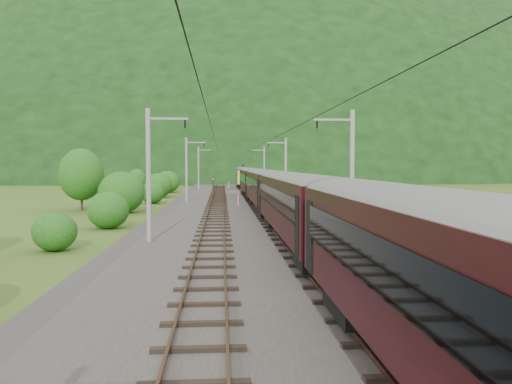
{
  "coord_description": "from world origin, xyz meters",
  "views": [
    {
      "loc": [
        -1.8,
        -30.25,
        4.95
      ],
      "look_at": [
        1.12,
        12.49,
        2.6
      ],
      "focal_mm": 35.0,
      "sensor_mm": 36.0,
      "label": 1
    }
  ],
  "objects": [
    {
      "name": "signal",
      "position": [
        -3.45,
        62.5,
        1.52
      ],
      "size": [
        0.23,
        0.23,
        2.07
      ],
      "color": "black",
      "rests_on": "railbed"
    },
    {
      "name": "vegetation_left",
      "position": [
        -13.64,
        16.23,
        2.45
      ],
      "size": [
        11.14,
        146.75,
        6.7
      ],
      "color": "#185216",
      "rests_on": "ground"
    },
    {
      "name": "vegetation_right",
      "position": [
        11.89,
        8.89,
        1.11
      ],
      "size": [
        5.67,
        88.69,
        2.59
      ],
      "color": "#185216",
      "rests_on": "ground"
    },
    {
      "name": "mountain_ridge",
      "position": [
        -120.0,
        300.0,
        0.0
      ],
      "size": [
        336.0,
        280.0,
        132.0
      ],
      "primitive_type": "ellipsoid",
      "color": "black",
      "rests_on": "ground"
    },
    {
      "name": "train",
      "position": [
        2.4,
        8.11,
        3.31
      ],
      "size": [
        2.77,
        132.24,
        4.8
      ],
      "color": "black",
      "rests_on": "ground"
    },
    {
      "name": "track_left",
      "position": [
        -2.4,
        10.0,
        0.37
      ],
      "size": [
        2.4,
        220.0,
        0.27
      ],
      "color": "brown",
      "rests_on": "railbed"
    },
    {
      "name": "hazard_post_far",
      "position": [
        0.04,
        26.36,
        0.94
      ],
      "size": [
        0.14,
        0.14,
        1.29
      ],
      "primitive_type": "cylinder",
      "color": "red",
      "rests_on": "railbed"
    },
    {
      "name": "catenary_left",
      "position": [
        -6.12,
        32.0,
        4.5
      ],
      "size": [
        2.54,
        192.28,
        8.0
      ],
      "color": "gray",
      "rests_on": "railbed"
    },
    {
      "name": "mountain_main",
      "position": [
        0.0,
        260.0,
        0.0
      ],
      "size": [
        504.0,
        360.0,
        244.0
      ],
      "primitive_type": "ellipsoid",
      "color": "black",
      "rests_on": "ground"
    },
    {
      "name": "hazard_post_near",
      "position": [
        -0.48,
        66.69,
        0.99
      ],
      "size": [
        0.15,
        0.15,
        1.38
      ],
      "primitive_type": "cylinder",
      "color": "red",
      "rests_on": "railbed"
    },
    {
      "name": "track_right",
      "position": [
        2.4,
        10.0,
        0.37
      ],
      "size": [
        2.4,
        220.0,
        0.27
      ],
      "color": "brown",
      "rests_on": "railbed"
    },
    {
      "name": "overhead_wires",
      "position": [
        0.0,
        10.0,
        7.1
      ],
      "size": [
        4.83,
        198.0,
        0.03
      ],
      "color": "black",
      "rests_on": "ground"
    },
    {
      "name": "ground",
      "position": [
        0.0,
        0.0,
        0.0
      ],
      "size": [
        600.0,
        600.0,
        0.0
      ],
      "primitive_type": "plane",
      "color": "#344E18",
      "rests_on": "ground"
    },
    {
      "name": "railbed",
      "position": [
        0.0,
        10.0,
        0.15
      ],
      "size": [
        14.0,
        220.0,
        0.3
      ],
      "primitive_type": "cube",
      "color": "#38332D",
      "rests_on": "ground"
    },
    {
      "name": "catenary_right",
      "position": [
        6.12,
        32.0,
        4.5
      ],
      "size": [
        2.54,
        192.28,
        8.0
      ],
      "color": "gray",
      "rests_on": "railbed"
    }
  ]
}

